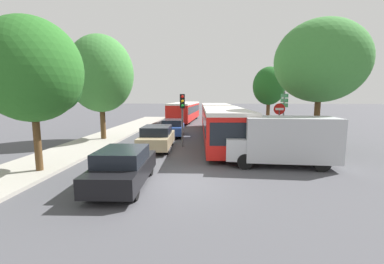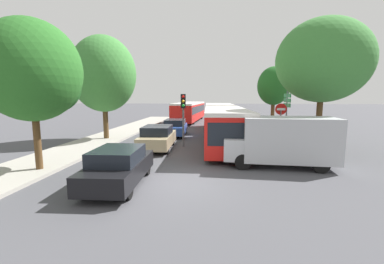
{
  "view_description": "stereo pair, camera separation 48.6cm",
  "coord_description": "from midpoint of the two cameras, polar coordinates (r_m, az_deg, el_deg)",
  "views": [
    {
      "loc": [
        1.15,
        -9.39,
        3.28
      ],
      "look_at": [
        0.2,
        5.33,
        1.2
      ],
      "focal_mm": 24.0,
      "sensor_mm": 36.0,
      "label": 1
    },
    {
      "loc": [
        1.64,
        -9.35,
        3.28
      ],
      "look_at": [
        0.2,
        5.33,
        1.2
      ],
      "focal_mm": 24.0,
      "sensor_mm": 36.0,
      "label": 2
    }
  ],
  "objects": [
    {
      "name": "direction_sign_post",
      "position": [
        19.88,
        19.09,
        5.54
      ],
      "size": [
        0.15,
        1.4,
        3.6
      ],
      "rotation": [
        0.0,
        0.0,
        3.2
      ],
      "color": "#56595E",
      "rests_on": "ground"
    },
    {
      "name": "queued_car_black",
      "position": [
        9.81,
        -16.47,
        -7.51
      ],
      "size": [
        1.87,
        4.09,
        1.4
      ],
      "rotation": [
        0.0,
        0.0,
        1.61
      ],
      "color": "black",
      "rests_on": "ground"
    },
    {
      "name": "ground_plane",
      "position": [
        10.03,
        -4.59,
        -11.09
      ],
      "size": [
        200.0,
        200.0,
        0.0
      ],
      "primitive_type": "plane",
      "color": "#47474C"
    },
    {
      "name": "no_entry_sign",
      "position": [
        16.9,
        17.98,
        2.87
      ],
      "size": [
        0.7,
        0.08,
        2.82
      ],
      "rotation": [
        0.0,
        0.0,
        -1.57
      ],
      "color": "#56595E",
      "rests_on": "ground"
    },
    {
      "name": "tree_right_near",
      "position": [
        16.92,
        25.92,
        13.94
      ],
      "size": [
        5.19,
        5.19,
        7.62
      ],
      "color": "#51381E",
      "rests_on": "ground"
    },
    {
      "name": "tree_left_mid",
      "position": [
        20.02,
        -20.33,
        12.01
      ],
      "size": [
        4.66,
        4.66,
        7.59
      ],
      "color": "#51381E",
      "rests_on": "ground"
    },
    {
      "name": "traffic_light",
      "position": [
        16.47,
        -3.01,
        5.3
      ],
      "size": [
        0.34,
        0.38,
        3.4
      ],
      "rotation": [
        0.0,
        0.0,
        -1.47
      ],
      "color": "#56595E",
      "rests_on": "ground"
    },
    {
      "name": "kerb_strip_left",
      "position": [
        23.06,
        -17.24,
        -0.34
      ],
      "size": [
        3.2,
        33.86,
        0.14
      ],
      "primitive_type": "cube",
      "color": "#9E998E",
      "rests_on": "ground"
    },
    {
      "name": "tree_right_mid",
      "position": [
        28.4,
        16.24,
        9.57
      ],
      "size": [
        3.34,
        3.34,
        6.31
      ],
      "color": "#51381E",
      "rests_on": "ground"
    },
    {
      "name": "queued_car_blue",
      "position": [
        21.15,
        -4.96,
        0.98
      ],
      "size": [
        1.83,
        4.02,
        1.38
      ],
      "rotation": [
        0.0,
        0.0,
        1.61
      ],
      "color": "#284799",
      "rests_on": "ground"
    },
    {
      "name": "white_van",
      "position": [
        12.7,
        18.79,
        -1.65
      ],
      "size": [
        5.1,
        2.21,
        2.31
      ],
      "rotation": [
        0.0,
        0.0,
        3.09
      ],
      "color": "#B7BABF",
      "rests_on": "ground"
    },
    {
      "name": "tree_left_near",
      "position": [
        12.63,
        -32.5,
        10.98
      ],
      "size": [
        3.99,
        3.99,
        6.42
      ],
      "color": "#51381E",
      "rests_on": "ground"
    },
    {
      "name": "queued_car_tan",
      "position": [
        15.96,
        -8.65,
        -1.23
      ],
      "size": [
        1.94,
        4.25,
        1.46
      ],
      "rotation": [
        0.0,
        0.0,
        1.61
      ],
      "color": "tan",
      "rests_on": "ground"
    },
    {
      "name": "city_bus_rear",
      "position": [
        33.46,
        -2.04,
        4.81
      ],
      "size": [
        3.29,
        11.42,
        2.42
      ],
      "rotation": [
        0.0,
        0.0,
        1.5
      ],
      "color": "red",
      "rests_on": "ground"
    },
    {
      "name": "articulated_bus",
      "position": [
        20.14,
        5.45,
        2.76
      ],
      "size": [
        3.15,
        16.91,
        2.5
      ],
      "rotation": [
        0.0,
        0.0,
        -1.53
      ],
      "color": "red",
      "rests_on": "ground"
    }
  ]
}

